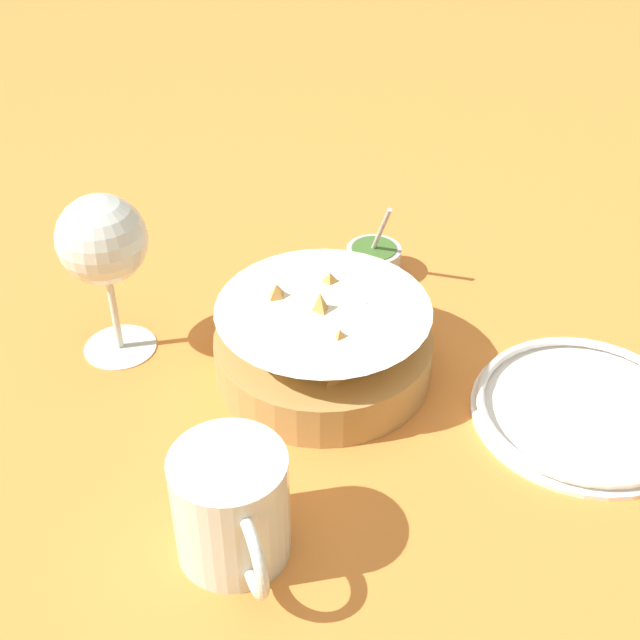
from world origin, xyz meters
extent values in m
plane|color=orange|center=(0.00, 0.00, 0.00)|extent=(4.00, 4.00, 0.00)
cylinder|color=#B2894C|center=(-0.01, 0.00, 0.02)|extent=(0.20, 0.20, 0.04)
cone|color=#EDE5C6|center=(-0.01, 0.00, 0.04)|extent=(0.20, 0.20, 0.07)
cylinder|color=#3D842D|center=(-0.01, 0.00, 0.02)|extent=(0.15, 0.15, 0.01)
pyramid|color=#CC8E42|center=(0.03, 0.00, 0.06)|extent=(0.08, 0.07, 0.05)
pyramid|color=#CC8E42|center=(-0.01, 0.04, 0.05)|extent=(0.10, 0.09, 0.05)
pyramid|color=#CC8E42|center=(-0.05, 0.02, 0.06)|extent=(0.07, 0.08, 0.06)
pyramid|color=#CC8E42|center=(-0.05, -0.03, 0.06)|extent=(0.07, 0.08, 0.06)
pyramid|color=#CC8E42|center=(-0.01, 0.00, 0.06)|extent=(0.06, 0.04, 0.06)
cylinder|color=#B7B7BC|center=(-0.15, 0.11, 0.02)|extent=(0.06, 0.06, 0.03)
cylinder|color=#42702D|center=(-0.15, 0.11, 0.02)|extent=(0.05, 0.05, 0.02)
cylinder|color=#B7B7BC|center=(-0.14, 0.11, 0.05)|extent=(0.05, 0.01, 0.09)
cylinder|color=silver|center=(-0.12, -0.17, 0.00)|extent=(0.07, 0.07, 0.00)
cylinder|color=silver|center=(-0.12, -0.17, 0.05)|extent=(0.01, 0.01, 0.09)
sphere|color=silver|center=(-0.12, -0.17, 0.12)|extent=(0.08, 0.08, 0.08)
sphere|color=beige|center=(-0.12, -0.17, 0.11)|extent=(0.06, 0.06, 0.06)
cylinder|color=silver|center=(0.15, -0.14, 0.05)|extent=(0.09, 0.09, 0.09)
cylinder|color=gold|center=(0.15, -0.14, 0.04)|extent=(0.07, 0.07, 0.07)
torus|color=silver|center=(0.20, -0.14, 0.05)|extent=(0.07, 0.01, 0.07)
cylinder|color=white|center=(0.12, 0.19, 0.00)|extent=(0.20, 0.20, 0.01)
torus|color=white|center=(0.12, 0.19, 0.01)|extent=(0.19, 0.19, 0.01)
camera|label=1|loc=(0.58, -0.23, 0.55)|focal=50.00mm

